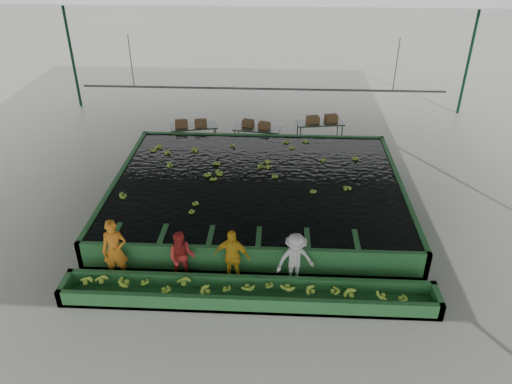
# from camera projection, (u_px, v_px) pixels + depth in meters

# --- Properties ---
(ground) EXTENTS (80.00, 80.00, 0.00)m
(ground) POSITION_uv_depth(u_px,v_px,m) (255.00, 226.00, 16.44)
(ground) COLOR gray
(ground) RESTS_ON ground
(shed_roof) EXTENTS (20.00, 22.00, 0.04)m
(shed_roof) POSITION_uv_depth(u_px,v_px,m) (255.00, 77.00, 13.93)
(shed_roof) COLOR slate
(shed_roof) RESTS_ON shed_posts
(shed_posts) EXTENTS (20.00, 22.00, 5.00)m
(shed_posts) POSITION_uv_depth(u_px,v_px,m) (255.00, 158.00, 15.18)
(shed_posts) COLOR #0B311C
(shed_posts) RESTS_ON ground
(flotation_tank) EXTENTS (10.00, 8.00, 0.90)m
(flotation_tank) POSITION_uv_depth(u_px,v_px,m) (257.00, 191.00, 17.51)
(flotation_tank) COLOR #276832
(flotation_tank) RESTS_ON ground
(tank_water) EXTENTS (9.70, 7.70, 0.00)m
(tank_water) POSITION_uv_depth(u_px,v_px,m) (257.00, 181.00, 17.31)
(tank_water) COLOR black
(tank_water) RESTS_ON flotation_tank
(sorting_trough) EXTENTS (10.00, 1.00, 0.50)m
(sorting_trough) POSITION_uv_depth(u_px,v_px,m) (248.00, 294.00, 13.21)
(sorting_trough) COLOR #276832
(sorting_trough) RESTS_ON ground
(cableway_rail) EXTENTS (0.08, 0.08, 14.00)m
(cableway_rail) POSITION_uv_depth(u_px,v_px,m) (262.00, 89.00, 19.25)
(cableway_rail) COLOR #59605B
(cableway_rail) RESTS_ON shed_roof
(rail_hanger_left) EXTENTS (0.04, 0.04, 2.00)m
(rail_hanger_left) POSITION_uv_depth(u_px,v_px,m) (131.00, 61.00, 18.96)
(rail_hanger_left) COLOR #59605B
(rail_hanger_left) RESTS_ON shed_roof
(rail_hanger_right) EXTENTS (0.04, 0.04, 2.00)m
(rail_hanger_right) POSITION_uv_depth(u_px,v_px,m) (396.00, 65.00, 18.52)
(rail_hanger_right) COLOR #59605B
(rail_hanger_right) RESTS_ON shed_roof
(worker_a) EXTENTS (0.74, 0.54, 1.89)m
(worker_a) POSITION_uv_depth(u_px,v_px,m) (115.00, 251.00, 13.72)
(worker_a) COLOR orange
(worker_a) RESTS_ON ground
(worker_b) EXTENTS (0.79, 0.63, 1.58)m
(worker_b) POSITION_uv_depth(u_px,v_px,m) (182.00, 257.00, 13.71)
(worker_b) COLOR #B32926
(worker_b) RESTS_ON ground
(worker_c) EXTENTS (1.06, 0.59, 1.71)m
(worker_c) POSITION_uv_depth(u_px,v_px,m) (232.00, 257.00, 13.62)
(worker_c) COLOR gold
(worker_c) RESTS_ON ground
(worker_d) EXTENTS (1.19, 0.89, 1.63)m
(worker_d) POSITION_uv_depth(u_px,v_px,m) (295.00, 260.00, 13.56)
(worker_d) COLOR silver
(worker_d) RESTS_ON ground
(packing_table_left) EXTENTS (2.14, 1.26, 0.91)m
(packing_table_left) POSITION_uv_depth(u_px,v_px,m) (194.00, 136.00, 21.67)
(packing_table_left) COLOR #59605B
(packing_table_left) RESTS_ON ground
(packing_table_mid) EXTENTS (2.08, 1.07, 0.90)m
(packing_table_mid) POSITION_uv_depth(u_px,v_px,m) (257.00, 138.00, 21.49)
(packing_table_mid) COLOR #59605B
(packing_table_mid) RESTS_ON ground
(packing_table_right) EXTENTS (2.14, 1.13, 0.93)m
(packing_table_right) POSITION_uv_depth(u_px,v_px,m) (319.00, 132.00, 21.99)
(packing_table_right) COLOR #59605B
(packing_table_right) RESTS_ON ground
(box_stack_left) EXTENTS (1.37, 0.53, 0.29)m
(box_stack_left) POSITION_uv_depth(u_px,v_px,m) (191.00, 127.00, 21.36)
(box_stack_left) COLOR brown
(box_stack_left) RESTS_ON packing_table_left
(box_stack_mid) EXTENTS (1.26, 0.69, 0.26)m
(box_stack_mid) POSITION_uv_depth(u_px,v_px,m) (256.00, 127.00, 21.34)
(box_stack_mid) COLOR brown
(box_stack_mid) RESTS_ON packing_table_mid
(box_stack_right) EXTENTS (1.41, 0.72, 0.29)m
(box_stack_right) POSITION_uv_depth(u_px,v_px,m) (322.00, 122.00, 21.76)
(box_stack_right) COLOR brown
(box_stack_right) RESTS_ON packing_table_right
(floating_bananas) EXTENTS (9.49, 6.47, 0.13)m
(floating_bananas) POSITION_uv_depth(u_px,v_px,m) (259.00, 171.00, 18.00)
(floating_bananas) COLOR #9ECD39
(floating_bananas) RESTS_ON tank_water
(trough_bananas) EXTENTS (9.31, 0.62, 0.12)m
(trough_bananas) POSITION_uv_depth(u_px,v_px,m) (248.00, 290.00, 13.13)
(trough_bananas) COLOR #9ECD39
(trough_bananas) RESTS_ON sorting_trough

